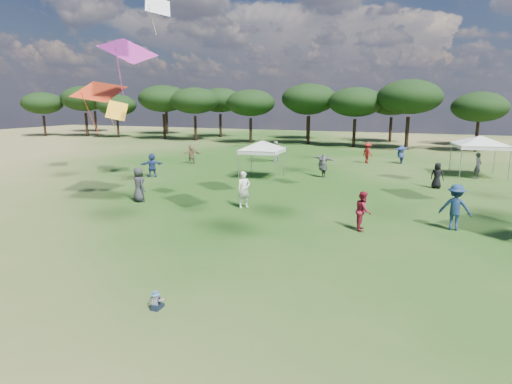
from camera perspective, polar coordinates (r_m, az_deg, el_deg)
ground at (r=9.71m, az=-18.01°, el=-21.02°), size 140.00×140.00×0.00m
tree_line at (r=53.61m, az=18.99°, el=11.59°), size 108.78×17.63×7.77m
tent_left at (r=29.52m, az=0.82°, el=6.64°), size 5.39×5.39×2.88m
tent_right at (r=33.90m, az=27.78°, el=6.45°), size 6.41×6.41×3.16m
toddler at (r=11.50m, az=-13.17°, el=-14.01°), size 0.33×0.37×0.49m
festival_crowd at (r=29.01m, az=10.75°, el=3.19°), size 28.58×22.31×1.92m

